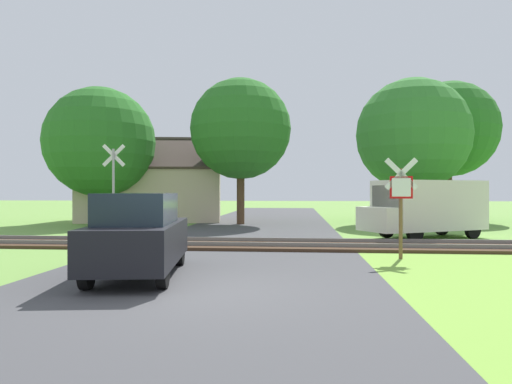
{
  "coord_description": "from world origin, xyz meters",
  "views": [
    {
      "loc": [
        1.93,
        -8.27,
        1.82
      ],
      "look_at": [
        0.5,
        7.71,
        1.8
      ],
      "focal_mm": 32.0,
      "sensor_mm": 36.0,
      "label": 1
    }
  ],
  "objects_px": {
    "tree_center": "(241,129)",
    "tree_left": "(100,142)",
    "house": "(154,192)",
    "parked_car": "(139,235)",
    "tree_far": "(449,129)",
    "tree_right": "(413,135)",
    "crossing_sign_far": "(113,184)",
    "mail_truck": "(426,206)",
    "stop_sign_near": "(401,198)"
  },
  "relations": [
    {
      "from": "tree_right",
      "to": "tree_center",
      "type": "xyz_separation_m",
      "value": [
        -9.65,
        -1.15,
        0.27
      ]
    },
    {
      "from": "parked_car",
      "to": "tree_left",
      "type": "bearing_deg",
      "value": 108.76
    },
    {
      "from": "tree_right",
      "to": "tree_far",
      "type": "height_order",
      "value": "tree_far"
    },
    {
      "from": "tree_center",
      "to": "tree_far",
      "type": "height_order",
      "value": "tree_far"
    },
    {
      "from": "stop_sign_near",
      "to": "tree_far",
      "type": "xyz_separation_m",
      "value": [
        6.77,
        17.06,
        4.09
      ]
    },
    {
      "from": "crossing_sign_far",
      "to": "tree_right",
      "type": "relative_size",
      "value": 0.45
    },
    {
      "from": "tree_left",
      "to": "parked_car",
      "type": "distance_m",
      "value": 17.38
    },
    {
      "from": "tree_left",
      "to": "parked_car",
      "type": "xyz_separation_m",
      "value": [
        7.63,
        -15.17,
        -3.7
      ]
    },
    {
      "from": "stop_sign_near",
      "to": "mail_truck",
      "type": "xyz_separation_m",
      "value": [
        2.21,
        5.66,
        -0.39
      ]
    },
    {
      "from": "tree_center",
      "to": "stop_sign_near",
      "type": "bearing_deg",
      "value": -65.08
    },
    {
      "from": "house",
      "to": "parked_car",
      "type": "relative_size",
      "value": 2.25
    },
    {
      "from": "tree_center",
      "to": "tree_far",
      "type": "xyz_separation_m",
      "value": [
        12.67,
        4.36,
        0.43
      ]
    },
    {
      "from": "tree_right",
      "to": "house",
      "type": "bearing_deg",
      "value": 174.6
    },
    {
      "from": "stop_sign_near",
      "to": "tree_center",
      "type": "bearing_deg",
      "value": -63.85
    },
    {
      "from": "tree_right",
      "to": "tree_center",
      "type": "height_order",
      "value": "tree_right"
    },
    {
      "from": "tree_right",
      "to": "tree_far",
      "type": "bearing_deg",
      "value": 46.69
    },
    {
      "from": "tree_right",
      "to": "stop_sign_near",
      "type": "bearing_deg",
      "value": -105.12
    },
    {
      "from": "house",
      "to": "tree_left",
      "type": "bearing_deg",
      "value": -132.74
    },
    {
      "from": "stop_sign_near",
      "to": "parked_car",
      "type": "relative_size",
      "value": 0.65
    },
    {
      "from": "house",
      "to": "parked_car",
      "type": "distance_m",
      "value": 19.16
    },
    {
      "from": "tree_center",
      "to": "parked_car",
      "type": "height_order",
      "value": "tree_center"
    },
    {
      "from": "tree_left",
      "to": "parked_car",
      "type": "bearing_deg",
      "value": -63.29
    },
    {
      "from": "tree_center",
      "to": "tree_left",
      "type": "xyz_separation_m",
      "value": [
        -7.88,
        -0.54,
        -0.7
      ]
    },
    {
      "from": "stop_sign_near",
      "to": "crossing_sign_far",
      "type": "bearing_deg",
      "value": -23.29
    },
    {
      "from": "crossing_sign_far",
      "to": "mail_truck",
      "type": "bearing_deg",
      "value": -3.85
    },
    {
      "from": "tree_far",
      "to": "tree_left",
      "type": "distance_m",
      "value": 21.16
    },
    {
      "from": "tree_far",
      "to": "tree_left",
      "type": "relative_size",
      "value": 1.14
    },
    {
      "from": "crossing_sign_far",
      "to": "tree_far",
      "type": "height_order",
      "value": "tree_far"
    },
    {
      "from": "tree_right",
      "to": "parked_car",
      "type": "bearing_deg",
      "value": -120.41
    },
    {
      "from": "tree_right",
      "to": "tree_left",
      "type": "relative_size",
      "value": 1.07
    },
    {
      "from": "house",
      "to": "tree_left",
      "type": "distance_m",
      "value": 4.7
    },
    {
      "from": "tree_far",
      "to": "tree_left",
      "type": "bearing_deg",
      "value": -166.6
    },
    {
      "from": "tree_left",
      "to": "tree_center",
      "type": "bearing_deg",
      "value": 3.91
    },
    {
      "from": "tree_center",
      "to": "mail_truck",
      "type": "relative_size",
      "value": 1.56
    },
    {
      "from": "tree_far",
      "to": "house",
      "type": "bearing_deg",
      "value": -174.58
    },
    {
      "from": "house",
      "to": "mail_truck",
      "type": "xyz_separation_m",
      "value": [
        13.89,
        -9.65,
        -0.56
      ]
    },
    {
      "from": "stop_sign_near",
      "to": "tree_right",
      "type": "xyz_separation_m",
      "value": [
        3.74,
        13.85,
        3.39
      ]
    },
    {
      "from": "parked_car",
      "to": "stop_sign_near",
      "type": "bearing_deg",
      "value": 18.09
    },
    {
      "from": "house",
      "to": "stop_sign_near",
      "type": "bearing_deg",
      "value": -61.72
    },
    {
      "from": "stop_sign_near",
      "to": "tree_center",
      "type": "xyz_separation_m",
      "value": [
        -5.9,
        12.71,
        3.66
      ]
    },
    {
      "from": "tree_left",
      "to": "parked_car",
      "type": "relative_size",
      "value": 1.83
    },
    {
      "from": "tree_right",
      "to": "parked_car",
      "type": "xyz_separation_m",
      "value": [
        -9.89,
        -16.86,
        -4.13
      ]
    },
    {
      "from": "crossing_sign_far",
      "to": "tree_far",
      "type": "distance_m",
      "value": 21.14
    },
    {
      "from": "tree_right",
      "to": "tree_far",
      "type": "xyz_separation_m",
      "value": [
        3.03,
        3.21,
        0.7
      ]
    },
    {
      "from": "crossing_sign_far",
      "to": "mail_truck",
      "type": "height_order",
      "value": "crossing_sign_far"
    },
    {
      "from": "tree_center",
      "to": "tree_left",
      "type": "bearing_deg",
      "value": -176.09
    },
    {
      "from": "tree_center",
      "to": "mail_truck",
      "type": "distance_m",
      "value": 11.48
    },
    {
      "from": "tree_right",
      "to": "mail_truck",
      "type": "height_order",
      "value": "tree_right"
    },
    {
      "from": "parked_car",
      "to": "tree_center",
      "type": "bearing_deg",
      "value": 81.15
    },
    {
      "from": "tree_far",
      "to": "tree_right",
      "type": "bearing_deg",
      "value": -133.31
    }
  ]
}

